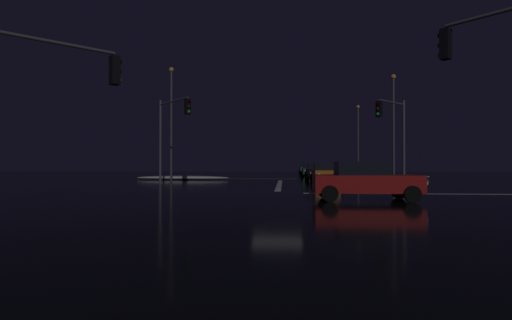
# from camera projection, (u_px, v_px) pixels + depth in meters

# --- Properties ---
(ground) EXTENTS (120.00, 120.00, 0.10)m
(ground) POSITION_uv_depth(u_px,v_px,m) (277.00, 194.00, 19.74)
(ground) COLOR black
(stop_line_north) EXTENTS (0.35, 14.66, 0.01)m
(stop_line_north) POSITION_uv_depth(u_px,v_px,m) (279.00, 184.00, 28.26)
(stop_line_north) COLOR white
(stop_line_north) RESTS_ON ground
(centre_line_ns) EXTENTS (22.00, 0.15, 0.01)m
(centre_line_ns) POSITION_uv_depth(u_px,v_px,m) (281.00, 179.00, 39.83)
(centre_line_ns) COLOR yellow
(centre_line_ns) RESTS_ON ground
(crosswalk_bar_east) EXTENTS (14.66, 0.40, 0.01)m
(crosswalk_bar_east) POSITION_uv_depth(u_px,v_px,m) (454.00, 194.00, 19.11)
(crosswalk_bar_east) COLOR white
(crosswalk_bar_east) RESTS_ON ground
(snow_bank_left_curb) EXTENTS (8.92, 1.50, 0.37)m
(snow_bank_left_curb) POSITION_uv_depth(u_px,v_px,m) (183.00, 178.00, 37.25)
(snow_bank_left_curb) COLOR white
(snow_bank_left_curb) RESTS_ON ground
(snow_bank_right_curb) EXTENTS (11.83, 1.50, 0.39)m
(snow_bank_right_curb) POSITION_uv_depth(u_px,v_px,m) (371.00, 177.00, 40.36)
(snow_bank_right_curb) COLOR white
(snow_bank_right_curb) RESTS_ON ground
(sedan_orange) EXTENTS (2.02, 4.33, 1.57)m
(sedan_orange) POSITION_uv_depth(u_px,v_px,m) (325.00, 173.00, 29.92)
(sedan_orange) COLOR #C66014
(sedan_orange) RESTS_ON ground
(sedan_black) EXTENTS (2.02, 4.33, 1.57)m
(sedan_black) POSITION_uv_depth(u_px,v_px,m) (317.00, 172.00, 35.49)
(sedan_black) COLOR black
(sedan_black) RESTS_ON ground
(sedan_silver) EXTENTS (2.02, 4.33, 1.57)m
(sedan_silver) POSITION_uv_depth(u_px,v_px,m) (315.00, 171.00, 41.99)
(sedan_silver) COLOR #B7B7BC
(sedan_silver) RESTS_ON ground
(sedan_green) EXTENTS (2.02, 4.33, 1.57)m
(sedan_green) POSITION_uv_depth(u_px,v_px,m) (310.00, 170.00, 47.82)
(sedan_green) COLOR #14512D
(sedan_green) RESTS_ON ground
(sedan_white) EXTENTS (2.02, 4.33, 1.57)m
(sedan_white) POSITION_uv_depth(u_px,v_px,m) (310.00, 169.00, 54.50)
(sedan_white) COLOR silver
(sedan_white) RESTS_ON ground
(sedan_gray) EXTENTS (2.02, 4.33, 1.57)m
(sedan_gray) POSITION_uv_depth(u_px,v_px,m) (306.00, 169.00, 60.25)
(sedan_gray) COLOR slate
(sedan_gray) RESTS_ON ground
(sedan_red_crossing) EXTENTS (4.33, 2.02, 1.57)m
(sedan_red_crossing) POSITION_uv_depth(u_px,v_px,m) (365.00, 180.00, 15.83)
(sedan_red_crossing) COLOR maroon
(sedan_red_crossing) RESTS_ON ground
(traffic_signal_ne) EXTENTS (2.60, 2.60, 6.06)m
(traffic_signal_ne) POSITION_uv_depth(u_px,v_px,m) (394.00, 126.00, 27.14)
(traffic_signal_ne) COLOR #4C4C51
(traffic_signal_ne) RESTS_ON ground
(traffic_signal_nw) EXTENTS (3.10, 3.10, 6.29)m
(traffic_signal_nw) POSITION_uv_depth(u_px,v_px,m) (171.00, 125.00, 28.09)
(traffic_signal_nw) COLOR #4C4C51
(traffic_signal_nw) RESTS_ON ground
(traffic_signal_sw) EXTENTS (3.39, 3.39, 5.84)m
(traffic_signal_sw) POSITION_uv_depth(u_px,v_px,m) (41.00, 85.00, 12.78)
(traffic_signal_sw) COLOR #4C4C51
(traffic_signal_sw) RESTS_ON ground
(streetlamp_right_far) EXTENTS (0.44, 0.44, 8.96)m
(streetlamp_right_far) POSITION_uv_depth(u_px,v_px,m) (358.00, 135.00, 49.16)
(streetlamp_right_far) COLOR #424247
(streetlamp_right_far) RESTS_ON ground
(streetlamp_left_near) EXTENTS (0.44, 0.44, 10.10)m
(streetlamp_left_near) POSITION_uv_depth(u_px,v_px,m) (171.00, 116.00, 34.61)
(streetlamp_left_near) COLOR #424247
(streetlamp_left_near) RESTS_ON ground
(streetlamp_right_near) EXTENTS (0.44, 0.44, 9.16)m
(streetlamp_right_near) POSITION_uv_depth(u_px,v_px,m) (393.00, 120.00, 33.21)
(streetlamp_right_near) COLOR #424247
(streetlamp_right_near) RESTS_ON ground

